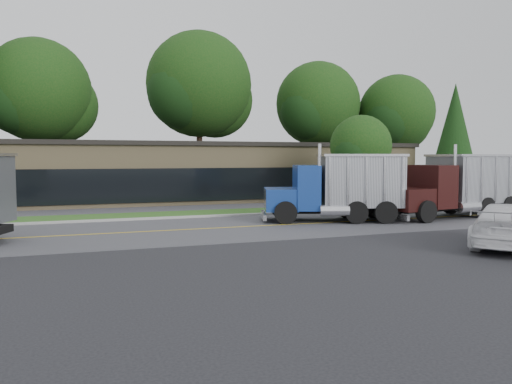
# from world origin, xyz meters

# --- Properties ---
(ground) EXTENTS (140.00, 140.00, 0.00)m
(ground) POSITION_xyz_m (0.00, 0.00, 0.00)
(ground) COLOR #2C2C31
(ground) RESTS_ON ground
(road) EXTENTS (60.00, 8.00, 0.02)m
(road) POSITION_xyz_m (0.00, 9.00, 0.00)
(road) COLOR #57575C
(road) RESTS_ON ground
(center_line) EXTENTS (60.00, 0.12, 0.01)m
(center_line) POSITION_xyz_m (0.00, 9.00, 0.00)
(center_line) COLOR gold
(center_line) RESTS_ON ground
(curb) EXTENTS (60.00, 0.30, 0.12)m
(curb) POSITION_xyz_m (0.00, 13.20, 0.00)
(curb) COLOR #9E9E99
(curb) RESTS_ON ground
(grass_verge) EXTENTS (60.00, 3.40, 0.03)m
(grass_verge) POSITION_xyz_m (0.00, 15.00, 0.00)
(grass_verge) COLOR #2C5B1F
(grass_verge) RESTS_ON ground
(far_parking) EXTENTS (60.00, 7.00, 0.02)m
(far_parking) POSITION_xyz_m (0.00, 20.00, 0.00)
(far_parking) COLOR #57575C
(far_parking) RESTS_ON ground
(strip_mall) EXTENTS (32.00, 12.00, 4.00)m
(strip_mall) POSITION_xyz_m (2.00, 26.00, 2.00)
(strip_mall) COLOR #9B875F
(strip_mall) RESTS_ON ground
(tree_far_b) EXTENTS (9.34, 8.79, 13.32)m
(tree_far_b) POSITION_xyz_m (-9.86, 34.11, 8.50)
(tree_far_b) COLOR #382619
(tree_far_b) RESTS_ON ground
(tree_far_c) EXTENTS (10.55, 9.93, 15.05)m
(tree_far_c) POSITION_xyz_m (4.16, 34.13, 9.61)
(tree_far_c) COLOR #382619
(tree_far_c) RESTS_ON ground
(tree_far_d) EXTENTS (8.98, 8.45, 12.81)m
(tree_far_d) POSITION_xyz_m (16.14, 33.11, 8.18)
(tree_far_d) COLOR #382619
(tree_far_d) RESTS_ON ground
(tree_far_e) EXTENTS (8.17, 7.69, 11.65)m
(tree_far_e) POSITION_xyz_m (24.12, 31.10, 7.43)
(tree_far_e) COLOR #382619
(tree_far_e) RESTS_ON ground
(evergreen_right) EXTENTS (3.87, 3.87, 8.81)m
(evergreen_right) POSITION_xyz_m (20.00, 18.00, 4.84)
(evergreen_right) COLOR #382619
(evergreen_right) RESTS_ON ground
(tree_verge) EXTENTS (4.14, 3.90, 5.90)m
(tree_verge) POSITION_xyz_m (10.06, 15.05, 3.75)
(tree_verge) COLOR #382619
(tree_verge) RESTS_ON ground
(dump_truck_blue) EXTENTS (7.25, 4.50, 3.36)m
(dump_truck_blue) POSITION_xyz_m (5.45, 9.39, 1.80)
(dump_truck_blue) COLOR black
(dump_truck_blue) RESTS_ON ground
(dump_truck_maroon) EXTENTS (8.88, 3.71, 3.36)m
(dump_truck_maroon) POSITION_xyz_m (12.46, 8.91, 1.81)
(dump_truck_maroon) COLOR black
(dump_truck_maroon) RESTS_ON ground
(rally_car) EXTENTS (5.61, 5.17, 1.58)m
(rally_car) POSITION_xyz_m (7.50, 0.95, 0.79)
(rally_car) COLOR silver
(rally_car) RESTS_ON ground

